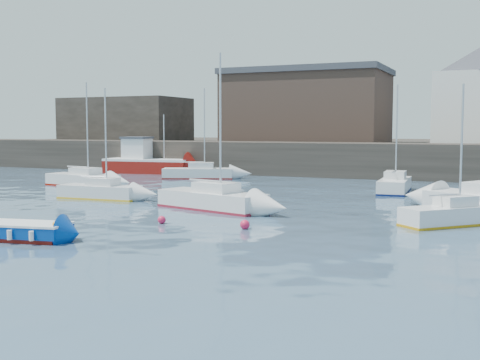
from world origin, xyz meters
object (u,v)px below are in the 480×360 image
at_px(fishing_boat, 146,162).
at_px(sailboat_a, 100,191).
at_px(buoy_near, 162,223).
at_px(sailboat_f, 395,185).
at_px(sailboat_b, 212,199).
at_px(sailboat_c, 452,214).
at_px(buoy_mid, 245,229).
at_px(blue_dinghy, 23,230).
at_px(sailboat_e, 83,179).
at_px(sailboat_h, 198,173).
at_px(buoy_far, 226,198).

distance_m(fishing_boat, sailboat_a, 21.32).
bearing_deg(buoy_near, sailboat_f, 67.54).
relative_size(fishing_boat, buoy_near, 23.81).
height_order(sailboat_a, buoy_near, sailboat_a).
relative_size(fishing_boat, sailboat_f, 1.21).
distance_m(sailboat_a, buoy_near, 10.73).
height_order(sailboat_a, sailboat_b, sailboat_b).
relative_size(sailboat_c, buoy_mid, 14.91).
height_order(blue_dinghy, sailboat_b, sailboat_b).
height_order(sailboat_e, sailboat_f, sailboat_e).
distance_m(sailboat_a, sailboat_h, 15.56).
distance_m(buoy_near, buoy_mid, 4.04).
bearing_deg(sailboat_h, sailboat_b, -60.03).
xyz_separation_m(sailboat_e, buoy_near, (14.68, -12.94, -0.50)).
distance_m(buoy_near, buoy_far, 10.27).
distance_m(sailboat_c, buoy_mid, 9.29).
bearing_deg(sailboat_e, sailboat_c, -16.88).
height_order(buoy_near, buoy_mid, buoy_mid).
bearing_deg(sailboat_e, sailboat_b, -27.90).
xyz_separation_m(sailboat_f, buoy_mid, (-3.36, -17.75, -0.51)).
bearing_deg(buoy_near, sailboat_e, 138.59).
bearing_deg(sailboat_c, buoy_far, 158.65).
relative_size(fishing_boat, sailboat_a, 1.31).
distance_m(blue_dinghy, sailboat_b, 11.19).
bearing_deg(sailboat_b, blue_dinghy, -104.28).
height_order(sailboat_a, sailboat_e, sailboat_e).
relative_size(buoy_mid, buoy_far, 1.08).
bearing_deg(fishing_boat, sailboat_c, -35.63).
xyz_separation_m(sailboat_c, buoy_near, (-12.06, -4.83, -0.48)).
relative_size(sailboat_c, buoy_far, 16.06).
xyz_separation_m(sailboat_b, buoy_mid, (4.06, -5.03, -0.53)).
relative_size(sailboat_b, sailboat_c, 1.31).
bearing_deg(sailboat_c, sailboat_h, 141.60).
bearing_deg(buoy_mid, blue_dinghy, -139.52).
bearing_deg(sailboat_a, buoy_mid, -27.63).
xyz_separation_m(blue_dinghy, sailboat_f, (10.17, 23.57, 0.13)).
height_order(sailboat_a, sailboat_c, sailboat_a).
xyz_separation_m(sailboat_h, buoy_near, (9.81, -22.16, -0.50)).
xyz_separation_m(buoy_near, buoy_far, (-1.56, 10.15, 0.00)).
height_order(sailboat_b, buoy_far, sailboat_b).
xyz_separation_m(sailboat_a, buoy_far, (6.85, 3.49, -0.47)).
xyz_separation_m(blue_dinghy, sailboat_c, (14.83, 10.50, 0.10)).
bearing_deg(buoy_far, buoy_mid, -60.78).
height_order(sailboat_c, sailboat_e, sailboat_e).
bearing_deg(sailboat_a, sailboat_h, 95.18).
relative_size(sailboat_c, sailboat_h, 0.82).
distance_m(sailboat_b, sailboat_e, 16.59).
bearing_deg(sailboat_f, sailboat_e, -167.36).
bearing_deg(blue_dinghy, sailboat_a, 114.54).
relative_size(sailboat_e, sailboat_f, 1.06).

